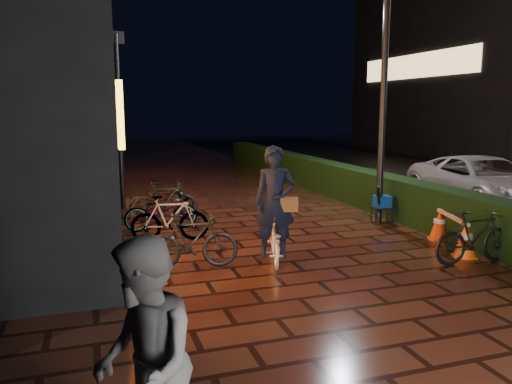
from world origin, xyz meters
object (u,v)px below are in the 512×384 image
object	(u,v)px
cyclist	(275,220)
traffic_barrier	(452,232)
cart_assembly	(382,203)
van	(483,182)
bystander_person	(144,366)

from	to	relation	value
cyclist	traffic_barrier	bearing A→B (deg)	-2.91
traffic_barrier	cart_assembly	size ratio (longest dim) A/B	1.70
van	cyclist	world-z (taller)	cyclist
van	cyclist	bearing A→B (deg)	-149.90
bystander_person	traffic_barrier	xyz separation A→B (m)	(6.29, 4.45, -0.60)
bystander_person	cyclist	distance (m)	5.36
cyclist	traffic_barrier	world-z (taller)	cyclist
bystander_person	cart_assembly	size ratio (longest dim) A/B	1.96
bystander_person	cyclist	bearing A→B (deg)	151.81
van	cart_assembly	xyz separation A→B (m)	(-3.72, -0.85, -0.21)
van	cart_assembly	bearing A→B (deg)	-159.39
bystander_person	traffic_barrier	distance (m)	7.73
traffic_barrier	van	bearing A→B (deg)	41.05
traffic_barrier	cart_assembly	bearing A→B (deg)	92.85
cart_assembly	traffic_barrier	bearing A→B (deg)	-87.15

